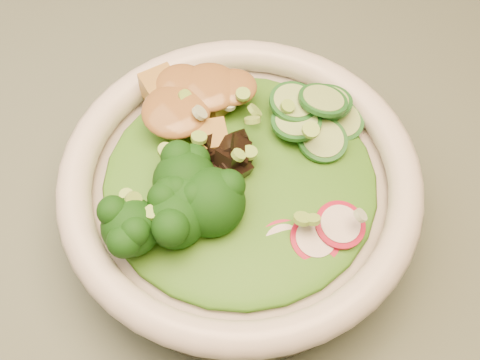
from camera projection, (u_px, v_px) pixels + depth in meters
dining_table at (272, 186)px, 0.67m from camera, size 1.20×0.80×0.75m
salad_bowl at (240, 194)px, 0.49m from camera, size 0.26×0.26×0.07m
lettuce_bed at (240, 179)px, 0.47m from camera, size 0.20×0.20×0.02m
broccoli_florets at (168, 215)px, 0.44m from camera, size 0.09×0.08×0.04m
radish_slices at (300, 240)px, 0.44m from camera, size 0.11×0.05×0.02m
cucumber_slices at (311, 129)px, 0.48m from camera, size 0.08×0.08×0.03m
mushroom_heap at (230, 158)px, 0.47m from camera, size 0.08×0.08×0.04m
tofu_cubes at (193, 113)px, 0.49m from camera, size 0.09×0.07×0.03m
peanut_sauce at (192, 103)px, 0.48m from camera, size 0.07×0.05×0.02m
scallion_garnish at (240, 162)px, 0.45m from camera, size 0.18×0.18×0.02m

